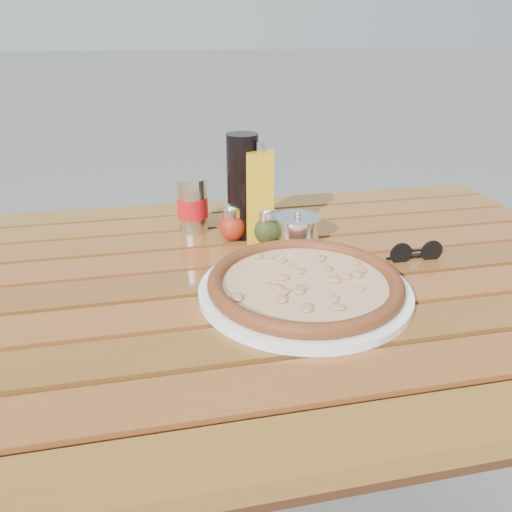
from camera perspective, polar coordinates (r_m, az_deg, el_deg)
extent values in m
cube|color=#3C230D|center=(1.65, 19.56, -6.41)|extent=(0.06, 0.06, 0.70)
cube|color=#3A1C0D|center=(0.94, 0.25, -4.94)|extent=(1.36, 0.86, 0.04)
cube|color=#552F0F|center=(0.61, 8.89, -20.71)|extent=(1.40, 0.09, 0.03)
cube|color=#58290F|center=(0.68, 5.86, -14.83)|extent=(1.40, 0.09, 0.03)
cube|color=#4F2A0E|center=(0.75, 3.54, -10.07)|extent=(1.40, 0.09, 0.03)
cube|color=#5C2A10|center=(0.84, 1.72, -6.21)|extent=(1.40, 0.09, 0.03)
cube|color=#4E270D|center=(0.92, 0.26, -3.05)|extent=(1.40, 0.09, 0.03)
cube|color=#5C2B10|center=(1.01, -0.95, -0.44)|extent=(1.40, 0.09, 0.03)
cube|color=#572C0F|center=(1.10, -1.96, 1.75)|extent=(1.40, 0.09, 0.03)
cube|color=#592F0F|center=(1.20, -2.81, 3.60)|extent=(1.40, 0.09, 0.03)
cube|color=#56310F|center=(1.29, -3.55, 5.18)|extent=(1.40, 0.09, 0.03)
cylinder|color=white|center=(0.85, 5.57, -3.93)|extent=(0.39, 0.39, 0.01)
cylinder|color=beige|center=(0.85, 5.60, -3.21)|extent=(0.34, 0.34, 0.01)
torus|color=black|center=(0.85, 5.61, -2.91)|extent=(0.37, 0.37, 0.03)
ellipsoid|color=#B22D14|center=(1.06, -2.73, 3.36)|extent=(0.06, 0.06, 0.06)
cylinder|color=white|center=(1.05, -2.76, 5.04)|extent=(0.05, 0.05, 0.02)
ellipsoid|color=silver|center=(1.04, -2.77, 5.50)|extent=(0.04, 0.04, 0.02)
ellipsoid|color=#354019|center=(1.04, 1.20, 3.01)|extent=(0.06, 0.06, 0.06)
cylinder|color=white|center=(1.03, 1.22, 4.72)|extent=(0.05, 0.05, 0.02)
ellipsoid|color=silver|center=(1.03, 1.22, 5.19)|extent=(0.04, 0.04, 0.02)
cylinder|color=black|center=(1.06, -1.53, 7.92)|extent=(0.09, 0.09, 0.22)
cylinder|color=silver|center=(1.11, -7.26, 5.84)|extent=(0.08, 0.08, 0.12)
cylinder|color=#B71214|center=(1.11, -7.25, 5.59)|extent=(0.08, 0.08, 0.04)
cube|color=#B98E13|center=(1.04, 0.50, 6.76)|extent=(0.07, 0.07, 0.19)
cylinder|color=silver|center=(1.01, 0.52, 12.44)|extent=(0.02, 0.02, 0.02)
cylinder|color=white|center=(1.04, 4.71, 2.84)|extent=(0.11, 0.11, 0.05)
cylinder|color=white|center=(1.03, 4.77, 4.33)|extent=(0.12, 0.12, 0.01)
sphere|color=silver|center=(1.03, 4.78, 4.75)|extent=(0.02, 0.02, 0.01)
cylinder|color=black|center=(1.00, 16.24, 0.26)|extent=(0.04, 0.00, 0.04)
cylinder|color=black|center=(1.03, 19.43, 0.54)|extent=(0.04, 0.00, 0.04)
cube|color=black|center=(1.01, 17.88, 0.61)|extent=(0.02, 0.00, 0.00)
cube|color=black|center=(1.02, 16.96, -0.08)|extent=(0.09, 0.01, 0.00)
cube|color=black|center=(1.04, 17.79, 0.14)|extent=(0.09, 0.01, 0.00)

